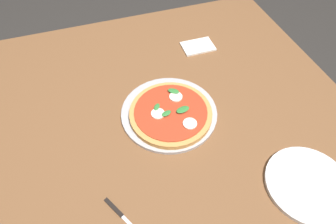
# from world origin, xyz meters

# --- Properties ---
(ground_plane) EXTENTS (6.00, 6.00, 0.00)m
(ground_plane) POSITION_xyz_m (0.00, 0.00, 0.00)
(ground_plane) COLOR #2D2B28
(dining_table) EXTENTS (1.27, 1.14, 0.71)m
(dining_table) POSITION_xyz_m (0.00, 0.00, 0.63)
(dining_table) COLOR brown
(dining_table) RESTS_ON ground_plane
(serving_tray) EXTENTS (0.32, 0.32, 0.01)m
(serving_tray) POSITION_xyz_m (0.00, 0.04, 0.72)
(serving_tray) COLOR #B2B2B7
(serving_tray) RESTS_ON dining_table
(pizza) EXTENTS (0.27, 0.27, 0.03)m
(pizza) POSITION_xyz_m (-0.00, 0.06, 0.74)
(pizza) COLOR tan
(pizza) RESTS_ON serving_tray
(plate_white) EXTENTS (0.24, 0.24, 0.01)m
(plate_white) POSITION_xyz_m (-0.29, 0.41, 0.72)
(plate_white) COLOR white
(plate_white) RESTS_ON dining_table
(napkin) EXTENTS (0.13, 0.09, 0.01)m
(napkin) POSITION_xyz_m (-0.23, -0.26, 0.72)
(napkin) COLOR white
(napkin) RESTS_ON dining_table
(knife) EXTENTS (0.09, 0.16, 0.01)m
(knife) POSITION_xyz_m (0.23, 0.33, 0.72)
(knife) COLOR black
(knife) RESTS_ON dining_table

